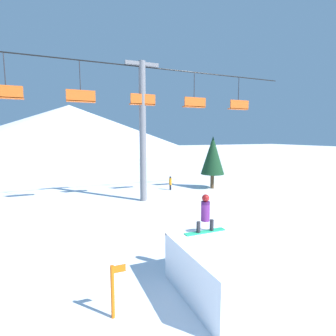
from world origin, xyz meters
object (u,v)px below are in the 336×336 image
snowboarder (205,214)px  pine_tree_near (213,155)px  snow_ramp (228,269)px  trail_marker (113,290)px  distant_skier (170,183)px

snowboarder → pine_tree_near: (8.39, 12.67, 0.83)m
snow_ramp → snowboarder: bearing=95.0°
trail_marker → snowboarder: bearing=15.8°
snowboarder → distant_skier: (4.59, 13.50, -1.51)m
snow_ramp → pine_tree_near: pine_tree_near is taller
snowboarder → trail_marker: 3.73m
distant_skier → snowboarder: bearing=-108.8°
snow_ramp → pine_tree_near: (8.29, 13.85, 2.25)m
trail_marker → distant_skier: (7.92, 14.44, -0.11)m
trail_marker → pine_tree_near: bearing=49.3°
pine_tree_near → trail_marker: (-11.72, -13.61, -2.23)m
pine_tree_near → distant_skier: pine_tree_near is taller
trail_marker → snow_ramp: bearing=-4.0°
pine_tree_near → snow_ramp: bearing=-120.9°
trail_marker → distant_skier: trail_marker is taller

